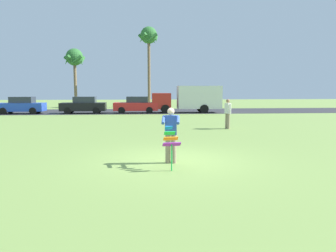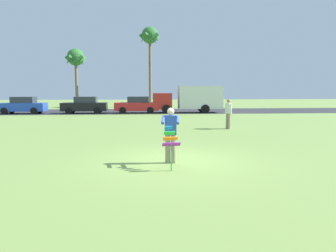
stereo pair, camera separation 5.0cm
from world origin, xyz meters
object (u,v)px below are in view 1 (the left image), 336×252
at_px(parked_car_blue, 21,106).
at_px(parked_car_black, 84,105).
at_px(parked_truck_red_cab, 191,98).
at_px(person_kite_flyer, 171,133).
at_px(parked_car_red, 136,105).
at_px(palm_tree_right_near, 149,39).
at_px(kite_held, 171,140).
at_px(person_walker_near, 228,113).
at_px(palm_tree_left_near, 75,59).

bearing_deg(parked_car_blue, parked_car_black, 0.00).
bearing_deg(parked_truck_red_cab, parked_car_black, -180.00).
relative_size(person_kite_flyer, parked_truck_red_cab, 0.26).
height_order(parked_car_red, palm_tree_right_near, palm_tree_right_near).
bearing_deg(parked_car_blue, kite_held, -61.01).
distance_m(parked_car_blue, palm_tree_right_near, 17.58).
relative_size(parked_car_black, person_walker_near, 2.44).
bearing_deg(parked_car_black, parked_car_red, -0.01).
height_order(person_kite_flyer, parked_car_black, person_kite_flyer).
distance_m(person_kite_flyer, parked_car_black, 21.71).
distance_m(parked_car_red, palm_tree_left_near, 13.57).
xyz_separation_m(parked_car_black, person_walker_near, (10.42, -12.57, 0.16)).
bearing_deg(parked_car_red, palm_tree_left_near, 127.66).
bearing_deg(parked_car_red, parked_car_black, 179.99).
xyz_separation_m(palm_tree_right_near, person_walker_near, (3.91, -22.54, -7.60)).
height_order(person_kite_flyer, person_walker_near, same).
bearing_deg(person_kite_flyer, palm_tree_right_near, 89.60).
xyz_separation_m(kite_held, parked_car_blue, (-11.94, 21.54, -0.07)).
height_order(palm_tree_left_near, palm_tree_right_near, palm_tree_right_near).
bearing_deg(palm_tree_left_near, kite_held, -74.18).
distance_m(kite_held, parked_truck_red_cab, 21.93).
xyz_separation_m(person_kite_flyer, palm_tree_left_near, (-9.00, 30.70, 5.02)).
relative_size(parked_car_red, palm_tree_right_near, 0.42).
distance_m(parked_car_red, palm_tree_right_near, 12.73).
height_order(parked_car_blue, palm_tree_left_near, palm_tree_left_near).
height_order(person_kite_flyer, palm_tree_left_near, palm_tree_left_near).
relative_size(person_kite_flyer, parked_car_red, 0.41).
bearing_deg(palm_tree_left_near, person_walker_near, -59.75).
height_order(parked_car_black, palm_tree_right_near, palm_tree_right_near).
relative_size(parked_truck_red_cab, palm_tree_right_near, 0.67).
bearing_deg(palm_tree_left_near, parked_truck_red_cab, -37.41).
height_order(person_kite_flyer, parked_car_blue, person_kite_flyer).
bearing_deg(person_walker_near, palm_tree_right_near, 99.84).
bearing_deg(parked_car_black, kite_held, -73.89).
relative_size(parked_truck_red_cab, palm_tree_left_near, 0.92).
bearing_deg(kite_held, parked_car_red, 93.35).
distance_m(kite_held, palm_tree_right_near, 32.43).
xyz_separation_m(kite_held, person_walker_near, (4.20, 8.97, 0.09)).
xyz_separation_m(parked_car_red, parked_truck_red_cab, (5.31, 0.00, 0.64)).
bearing_deg(palm_tree_left_near, parked_car_black, -74.80).
height_order(kite_held, palm_tree_right_near, palm_tree_right_near).
relative_size(parked_car_blue, parked_car_black, 1.00).
bearing_deg(palm_tree_left_near, palm_tree_right_near, 0.29).
bearing_deg(parked_car_black, person_kite_flyer, -73.13).
distance_m(parked_car_blue, palm_tree_left_near, 11.60).
bearing_deg(parked_truck_red_cab, parked_car_blue, -180.00).
bearing_deg(palm_tree_right_near, kite_held, -90.53).
relative_size(parked_car_blue, parked_truck_red_cab, 0.62).
height_order(parked_car_blue, palm_tree_right_near, palm_tree_right_near).
bearing_deg(parked_car_red, parked_car_blue, 180.00).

